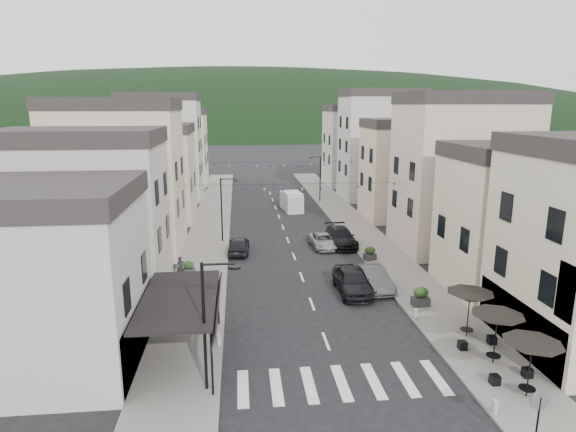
{
  "coord_description": "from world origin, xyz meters",
  "views": [
    {
      "loc": [
        -4.48,
        -17.37,
        12.39
      ],
      "look_at": [
        -0.5,
        20.99,
        3.5
      ],
      "focal_mm": 30.0,
      "sensor_mm": 36.0,
      "label": 1
    }
  ],
  "objects_px": {
    "parked_car_c": "(323,241)",
    "pedestrian_a": "(181,267)",
    "parked_car_e": "(239,245)",
    "delivery_van": "(292,201)",
    "pedestrian_b": "(187,293)",
    "parked_car_a": "(352,281)",
    "parked_car_b": "(373,278)",
    "parked_car_d": "(341,237)"
  },
  "relations": [
    {
      "from": "parked_car_c",
      "to": "pedestrian_a",
      "type": "xyz_separation_m",
      "value": [
        -11.7,
        -6.87,
        0.29
      ]
    },
    {
      "from": "parked_car_e",
      "to": "pedestrian_a",
      "type": "bearing_deg",
      "value": 57.98
    },
    {
      "from": "delivery_van",
      "to": "parked_car_c",
      "type": "bearing_deg",
      "value": -92.35
    },
    {
      "from": "delivery_van",
      "to": "pedestrian_b",
      "type": "relative_size",
      "value": 2.69
    },
    {
      "from": "parked_car_a",
      "to": "pedestrian_b",
      "type": "distance_m",
      "value": 10.94
    },
    {
      "from": "parked_car_a",
      "to": "parked_car_b",
      "type": "relative_size",
      "value": 1.09
    },
    {
      "from": "delivery_van",
      "to": "pedestrian_b",
      "type": "xyz_separation_m",
      "value": [
        -9.66,
        -28.04,
        -0.08
      ]
    },
    {
      "from": "pedestrian_a",
      "to": "parked_car_e",
      "type": "bearing_deg",
      "value": 45.2
    },
    {
      "from": "parked_car_b",
      "to": "pedestrian_a",
      "type": "height_order",
      "value": "pedestrian_a"
    },
    {
      "from": "delivery_van",
      "to": "pedestrian_a",
      "type": "xyz_separation_m",
      "value": [
        -10.64,
        -22.63,
        -0.24
      ]
    },
    {
      "from": "parked_car_b",
      "to": "parked_car_d",
      "type": "height_order",
      "value": "parked_car_d"
    },
    {
      "from": "parked_car_c",
      "to": "parked_car_a",
      "type": "bearing_deg",
      "value": -92.84
    },
    {
      "from": "parked_car_a",
      "to": "parked_car_e",
      "type": "relative_size",
      "value": 1.16
    },
    {
      "from": "parked_car_a",
      "to": "parked_car_c",
      "type": "xyz_separation_m",
      "value": [
        -0.11,
        10.73,
        -0.24
      ]
    },
    {
      "from": "parked_car_a",
      "to": "parked_car_e",
      "type": "height_order",
      "value": "parked_car_a"
    },
    {
      "from": "parked_car_a",
      "to": "parked_car_c",
      "type": "height_order",
      "value": "parked_car_a"
    },
    {
      "from": "delivery_van",
      "to": "pedestrian_a",
      "type": "height_order",
      "value": "delivery_van"
    },
    {
      "from": "parked_car_c",
      "to": "pedestrian_b",
      "type": "bearing_deg",
      "value": -134.53
    },
    {
      "from": "parked_car_a",
      "to": "delivery_van",
      "type": "height_order",
      "value": "delivery_van"
    },
    {
      "from": "delivery_van",
      "to": "pedestrian_b",
      "type": "distance_m",
      "value": 29.66
    },
    {
      "from": "parked_car_a",
      "to": "pedestrian_a",
      "type": "bearing_deg",
      "value": 161.53
    },
    {
      "from": "parked_car_b",
      "to": "delivery_van",
      "type": "xyz_separation_m",
      "value": [
        -2.79,
        25.9,
        0.38
      ]
    },
    {
      "from": "parked_car_d",
      "to": "parked_car_a",
      "type": "bearing_deg",
      "value": -99.88
    },
    {
      "from": "parked_car_b",
      "to": "delivery_van",
      "type": "relative_size",
      "value": 0.92
    },
    {
      "from": "parked_car_a",
      "to": "parked_car_c",
      "type": "relative_size",
      "value": 1.14
    },
    {
      "from": "parked_car_c",
      "to": "parked_car_b",
      "type": "bearing_deg",
      "value": -83.72
    },
    {
      "from": "parked_car_d",
      "to": "delivery_van",
      "type": "xyz_separation_m",
      "value": [
        -2.79,
        15.29,
        0.35
      ]
    },
    {
      "from": "parked_car_c",
      "to": "pedestrian_a",
      "type": "distance_m",
      "value": 13.57
    },
    {
      "from": "parked_car_d",
      "to": "parked_car_e",
      "type": "relative_size",
      "value": 1.26
    },
    {
      "from": "parked_car_b",
      "to": "delivery_van",
      "type": "distance_m",
      "value": 26.05
    },
    {
      "from": "pedestrian_a",
      "to": "parked_car_a",
      "type": "bearing_deg",
      "value": -27.49
    },
    {
      "from": "parked_car_a",
      "to": "delivery_van",
      "type": "distance_m",
      "value": 26.51
    },
    {
      "from": "parked_car_b",
      "to": "pedestrian_b",
      "type": "relative_size",
      "value": 2.46
    },
    {
      "from": "pedestrian_b",
      "to": "delivery_van",
      "type": "bearing_deg",
      "value": 79.94
    },
    {
      "from": "parked_car_a",
      "to": "parked_car_b",
      "type": "height_order",
      "value": "parked_car_a"
    },
    {
      "from": "parked_car_b",
      "to": "delivery_van",
      "type": "bearing_deg",
      "value": 90.11
    },
    {
      "from": "parked_car_d",
      "to": "delivery_van",
      "type": "relative_size",
      "value": 1.09
    },
    {
      "from": "parked_car_d",
      "to": "pedestrian_b",
      "type": "bearing_deg",
      "value": -135.96
    },
    {
      "from": "parked_car_e",
      "to": "parked_car_a",
      "type": "bearing_deg",
      "value": 131.05
    },
    {
      "from": "parked_car_b",
      "to": "pedestrian_a",
      "type": "bearing_deg",
      "value": 160.28
    },
    {
      "from": "parked_car_c",
      "to": "pedestrian_a",
      "type": "height_order",
      "value": "pedestrian_a"
    },
    {
      "from": "parked_car_c",
      "to": "pedestrian_b",
      "type": "distance_m",
      "value": 16.31
    }
  ]
}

